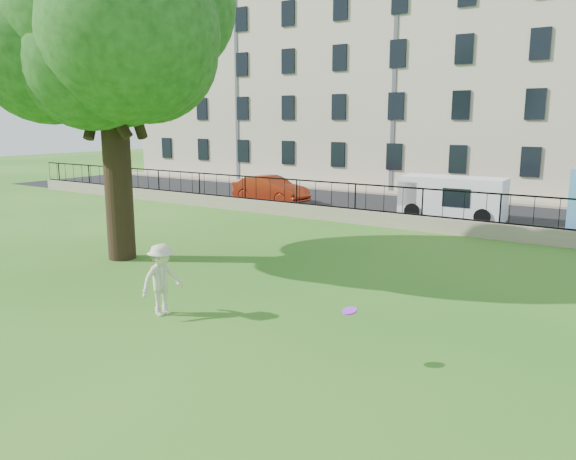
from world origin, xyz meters
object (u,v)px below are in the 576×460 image
Objects in this scene: frisbee at (350,311)px; white_van at (452,198)px; red_sedan at (270,189)px; man at (162,280)px; tree at (108,21)px.

white_van is at bearing 101.71° from frisbee.
frisbee is 20.49m from red_sedan.
man is 16.31m from white_van.
white_van is at bearing 3.50° from man.
tree is at bearing -161.81° from red_sedan.
tree is 2.40× the size of white_van.
tree is 14.65m from red_sedan.
white_van is (1.40, 16.25, 0.12)m from man.
man is (5.17, -3.11, -6.48)m from tree.
red_sedan is (-3.15, 12.69, -6.59)m from tree.
white_van is (-3.36, 16.22, -0.06)m from frisbee.
red_sedan is 0.96× the size of white_van.
white_van is (6.57, 13.15, -6.36)m from tree.
red_sedan is (-8.32, 15.80, -0.11)m from man.
tree is 12.15m from frisbee.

